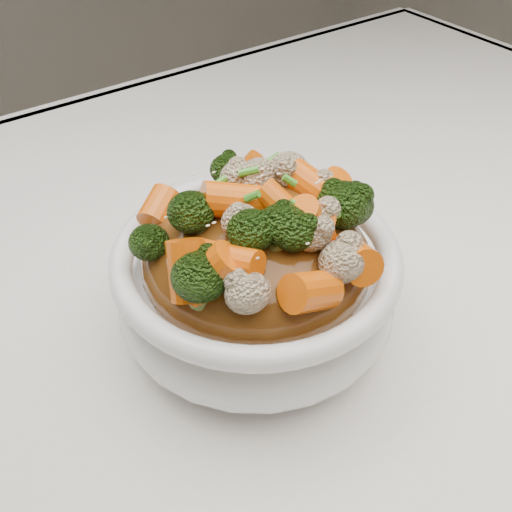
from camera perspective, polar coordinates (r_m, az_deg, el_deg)
dining_table at (r=0.80m, az=-0.41°, el=-22.77°), size 1.20×0.80×0.75m
tablecloth at (r=0.50m, az=-0.60°, el=-4.26°), size 1.20×0.80×0.04m
bowl at (r=0.43m, az=0.00°, el=-3.03°), size 0.20×0.20×0.08m
sauce_base at (r=0.41m, az=0.00°, el=-0.29°), size 0.16×0.16×0.09m
carrots at (r=0.38m, az=0.00°, el=6.31°), size 0.16×0.16×0.05m
broccoli at (r=0.38m, az=0.00°, el=6.19°), size 0.16×0.16×0.04m
cauliflower at (r=0.38m, az=0.00°, el=5.96°), size 0.16×0.16×0.03m
scallions at (r=0.38m, az=0.00°, el=6.43°), size 0.12×0.12×0.02m
sesame_seeds at (r=0.38m, az=0.00°, el=6.43°), size 0.14×0.14×0.01m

